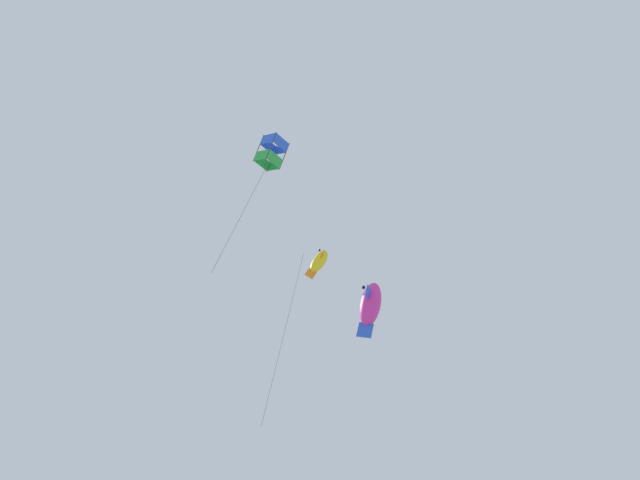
# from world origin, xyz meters

# --- Properties ---
(kite_fish_near_left) EXTENTS (1.57, 1.51, 2.49)m
(kite_fish_near_left) POSITION_xyz_m (-4.40, -1.77, 24.25)
(kite_fish_near_left) COLOR #DB2D93
(kite_fish_mid_left) EXTENTS (2.78, 2.48, 8.43)m
(kite_fish_mid_left) POSITION_xyz_m (-3.10, -4.52, 27.72)
(kite_fish_mid_left) COLOR yellow
(kite_box_low_drifter) EXTENTS (2.45, 2.18, 6.93)m
(kite_box_low_drifter) POSITION_xyz_m (0.47, 0.01, 29.59)
(kite_box_low_drifter) COLOR blue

